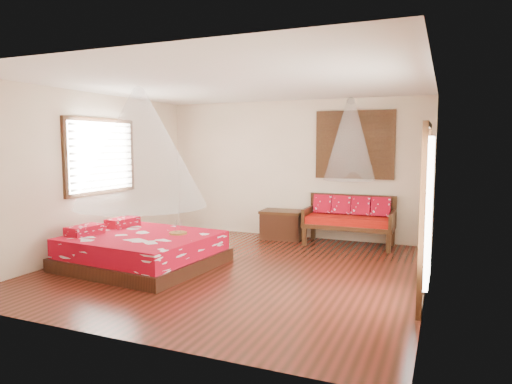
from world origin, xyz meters
TOP-DOWN VIEW (x-y plane):
  - room at (0.00, 0.00)m, footprint 5.54×5.54m
  - bed at (-1.45, -0.40)m, footprint 2.32×2.13m
  - daybed at (1.28, 2.38)m, footprint 1.66×0.74m
  - storage_chest at (-0.10, 2.45)m, footprint 0.88×0.67m
  - shutter_panel at (1.28, 2.72)m, footprint 1.52×0.06m
  - window_left at (-2.71, 0.20)m, footprint 0.10×1.74m
  - glazed_door at (2.72, -0.60)m, footprint 0.08×1.02m
  - wine_tray at (-0.94, -0.14)m, footprint 0.28×0.28m
  - mosquito_net_main at (-1.43, -0.40)m, footprint 2.03×2.03m
  - mosquito_net_daybed at (1.28, 2.25)m, footprint 0.95×0.95m

SIDE VIEW (x-z plane):
  - bed at x=-1.45m, z-range -0.07..0.57m
  - storage_chest at x=-0.10m, z-range 0.00..0.58m
  - daybed at x=1.28m, z-range 0.05..0.99m
  - wine_tray at x=-0.94m, z-range 0.45..0.67m
  - glazed_door at x=2.72m, z-range -0.01..2.15m
  - room at x=0.00m, z-range -0.02..2.82m
  - window_left at x=-2.71m, z-range 1.03..2.37m
  - mosquito_net_main at x=-1.43m, z-range 0.95..2.75m
  - shutter_panel at x=1.28m, z-range 1.24..2.56m
  - mosquito_net_daybed at x=1.28m, z-range 1.25..2.75m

